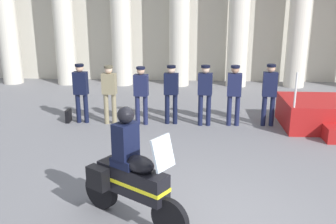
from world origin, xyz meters
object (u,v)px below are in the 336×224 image
officer_in_row_2 (141,91)px  officer_in_row_4 (205,90)px  officer_in_row_1 (109,90)px  officer_in_row_5 (234,91)px  officer_in_row_0 (81,89)px  officer_in_row_3 (171,90)px  officer_in_row_6 (270,90)px  motorcycle_with_rider (129,175)px  briefcase_on_ground (68,116)px

officer_in_row_2 → officer_in_row_4: size_ratio=0.97×
officer_in_row_1 → officer_in_row_4: bearing=-173.7°
officer_in_row_1 → officer_in_row_2: bearing=-174.2°
officer_in_row_2 → officer_in_row_5: (2.53, 0.05, 0.03)m
officer_in_row_4 → officer_in_row_5: officer_in_row_4 is taller
officer_in_row_0 → officer_in_row_3: officer_in_row_0 is taller
officer_in_row_6 → officer_in_row_3: bearing=5.7°
officer_in_row_0 → officer_in_row_6: (5.16, 0.01, 0.02)m
officer_in_row_0 → motorcycle_with_rider: (2.08, -4.87, -0.19)m
officer_in_row_5 → officer_in_row_4: bearing=9.2°
officer_in_row_0 → motorcycle_with_rider: size_ratio=0.88×
motorcycle_with_rider → officer_in_row_4: bearing=108.4°
officer_in_row_0 → officer_in_row_1: 0.81m
officer_in_row_3 → officer_in_row_5: bearing=-175.8°
officer_in_row_6 → motorcycle_with_rider: bearing=64.1°
officer_in_row_1 → officer_in_row_2: (0.88, -0.01, -0.01)m
officer_in_row_2 → officer_in_row_0: bearing=4.0°
officer_in_row_5 → officer_in_row_3: bearing=4.2°
officer_in_row_1 → briefcase_on_ground: size_ratio=4.57×
motorcycle_with_rider → officer_in_row_1: bearing=138.8°
officer_in_row_1 → officer_in_row_6: (4.35, 0.07, 0.04)m
officer_in_row_4 → motorcycle_with_rider: size_ratio=0.88×
officer_in_row_5 → briefcase_on_ground: 4.70m
motorcycle_with_rider → briefcase_on_ground: size_ratio=5.28×
officer_in_row_5 → motorcycle_with_rider: motorcycle_with_rider is taller
officer_in_row_1 → officer_in_row_3: (1.69, 0.10, 0.00)m
officer_in_row_4 → officer_in_row_6: size_ratio=0.98×
officer_in_row_0 → officer_in_row_1: (0.81, -0.06, -0.01)m
officer_in_row_4 → briefcase_on_ground: officer_in_row_4 is taller
officer_in_row_0 → motorcycle_with_rider: 5.30m
officer_in_row_3 → officer_in_row_4: size_ratio=0.98×
officer_in_row_0 → motorcycle_with_rider: bearing=119.5°
officer_in_row_3 → officer_in_row_4: (0.92, -0.10, 0.02)m
officer_in_row_2 → officer_in_row_6: officer_in_row_6 is taller
officer_in_row_2 → motorcycle_with_rider: 4.82m
officer_in_row_0 → officer_in_row_2: (1.69, -0.07, -0.02)m
briefcase_on_ground → officer_in_row_5: bearing=-0.6°
officer_in_row_3 → briefcase_on_ground: (-2.92, -0.02, -0.79)m
officer_in_row_6 → officer_in_row_4: bearing=8.8°
officer_in_row_6 → motorcycle_with_rider: 5.77m
officer_in_row_6 → motorcycle_with_rider: size_ratio=0.90×
officer_in_row_0 → officer_in_row_3: bearing=-172.7°
officer_in_row_3 → officer_in_row_4: 0.93m
officer_in_row_4 → officer_in_row_5: 0.79m
officer_in_row_1 → officer_in_row_5: officer_in_row_5 is taller
officer_in_row_0 → officer_in_row_6: officer_in_row_6 is taller
officer_in_row_1 → motorcycle_with_rider: 4.98m
briefcase_on_ground → officer_in_row_3: bearing=0.3°
officer_in_row_4 → officer_in_row_0: bearing=5.3°
motorcycle_with_rider → briefcase_on_ground: (-2.50, 4.89, -0.61)m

